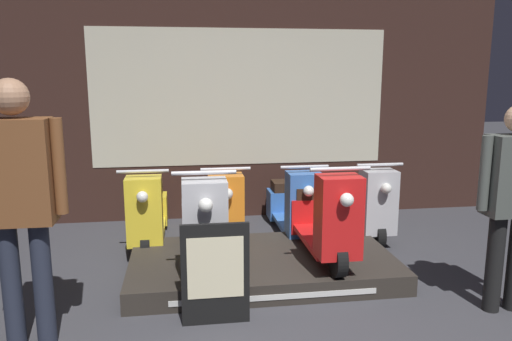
% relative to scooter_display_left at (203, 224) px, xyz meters
% --- Properties ---
extents(shop_wall_back, '(6.74, 0.09, 3.20)m').
position_rel_scooter_display_left_xyz_m(shop_wall_back, '(0.58, 2.06, 1.06)').
color(shop_wall_back, '#331E19').
rests_on(shop_wall_back, ground_plane).
extents(display_platform, '(2.43, 1.34, 0.18)m').
position_rel_scooter_display_left_xyz_m(display_platform, '(0.55, 0.06, -0.45)').
color(display_platform, '#2D2823').
rests_on(display_platform, ground_plane).
extents(scooter_display_left, '(0.50, 1.51, 0.93)m').
position_rel_scooter_display_left_xyz_m(scooter_display_left, '(0.00, 0.00, 0.00)').
color(scooter_display_left, black).
rests_on(scooter_display_left, display_platform).
extents(scooter_display_right, '(0.50, 1.51, 0.93)m').
position_rel_scooter_display_left_xyz_m(scooter_display_right, '(1.09, 0.00, 0.00)').
color(scooter_display_right, black).
rests_on(scooter_display_right, display_platform).
extents(scooter_backrow_0, '(0.50, 1.51, 0.93)m').
position_rel_scooter_display_left_xyz_m(scooter_backrow_0, '(-0.55, 1.09, -0.18)').
color(scooter_backrow_0, black).
rests_on(scooter_backrow_0, ground_plane).
extents(scooter_backrow_1, '(0.50, 1.51, 0.93)m').
position_rel_scooter_display_left_xyz_m(scooter_backrow_1, '(0.26, 1.09, -0.18)').
color(scooter_backrow_1, black).
rests_on(scooter_backrow_1, ground_plane).
extents(scooter_backrow_2, '(0.50, 1.51, 0.93)m').
position_rel_scooter_display_left_xyz_m(scooter_backrow_2, '(1.07, 1.09, -0.18)').
color(scooter_backrow_2, black).
rests_on(scooter_backrow_2, ground_plane).
extents(scooter_backrow_3, '(0.50, 1.51, 0.93)m').
position_rel_scooter_display_left_xyz_m(scooter_backrow_3, '(1.88, 1.09, -0.18)').
color(scooter_backrow_3, black).
rests_on(scooter_backrow_3, ground_plane).
extents(person_left_browsing, '(0.61, 0.25, 1.83)m').
position_rel_scooter_display_left_xyz_m(person_left_browsing, '(-1.23, -0.91, 0.56)').
color(person_left_browsing, '#232838').
rests_on(person_left_browsing, ground_plane).
extents(person_right_browsing, '(0.57, 0.23, 1.63)m').
position_rel_scooter_display_left_xyz_m(person_right_browsing, '(2.32, -0.91, 0.41)').
color(person_right_browsing, black).
rests_on(person_right_browsing, ground_plane).
extents(price_sign_board, '(0.51, 0.04, 0.78)m').
position_rel_scooter_display_left_xyz_m(price_sign_board, '(0.06, -0.81, -0.14)').
color(price_sign_board, black).
rests_on(price_sign_board, ground_plane).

